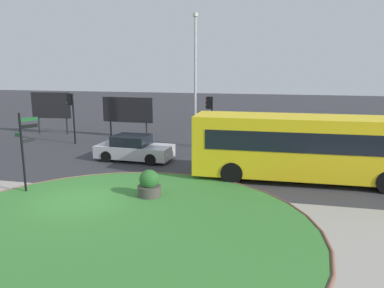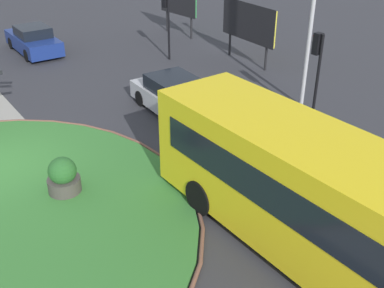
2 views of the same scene
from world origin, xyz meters
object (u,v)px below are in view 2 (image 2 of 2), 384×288
traffic_light_far (317,58)px  billboard_left (248,23)px  car_far_lane (33,40)px  traffic_light_near (166,10)px  car_near_lane (175,96)px  planter_near_signpost (63,178)px  bus_yellow (331,206)px

traffic_light_far → billboard_left: (-6.63, 2.64, -0.46)m
car_far_lane → traffic_light_near: traffic_light_near is taller
traffic_light_near → traffic_light_far: (9.47, 0.36, -0.04)m
car_near_lane → planter_near_signpost: (2.94, -5.81, -0.12)m
traffic_light_near → planter_near_signpost: bearing=126.2°
car_near_lane → traffic_light_near: traffic_light_near is taller
car_far_lane → traffic_light_far: size_ratio=1.32×
planter_near_signpost → car_near_lane: bearing=116.8°
traffic_light_near → car_far_lane: bearing=38.4°
car_near_lane → billboard_left: size_ratio=1.09×
car_far_lane → billboard_left: (8.02, 8.31, 1.35)m
traffic_light_near → traffic_light_far: size_ratio=1.02×
traffic_light_far → planter_near_signpost: 9.80m
car_far_lane → traffic_light_near: bearing=-133.9°
car_near_lane → bus_yellow: bearing=-9.5°
bus_yellow → traffic_light_far: bearing=-46.9°
car_far_lane → billboard_left: size_ratio=1.12×
traffic_light_near → billboard_left: (2.84, 3.00, -0.51)m
car_far_lane → planter_near_signpost: 14.47m
bus_yellow → car_far_lane: size_ratio=2.31×
car_far_lane → billboard_left: 11.63m
bus_yellow → car_far_lane: (-20.18, 0.07, -0.96)m
bus_yellow → billboard_left: bearing=-35.4°
car_far_lane → traffic_light_far: traffic_light_far is taller
car_far_lane → billboard_left: billboard_left is taller
car_far_lane → traffic_light_far: 15.81m
car_near_lane → planter_near_signpost: car_near_lane is taller
car_far_lane → planter_near_signpost: bearing=164.6°
planter_near_signpost → traffic_light_near: bearing=133.5°
traffic_light_near → traffic_light_far: traffic_light_near is taller
traffic_light_near → planter_near_signpost: size_ratio=2.90×
billboard_left → planter_near_signpost: 13.66m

